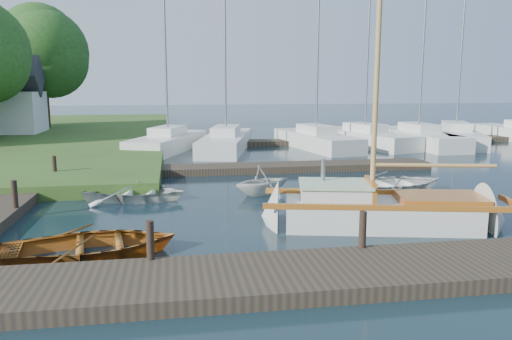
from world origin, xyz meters
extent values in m
plane|color=black|center=(0.00, 0.00, 0.00)|extent=(160.00, 160.00, 0.00)
cube|color=#2F271F|center=(0.00, -6.00, 0.15)|extent=(18.00, 2.20, 0.30)
cube|color=#2F271F|center=(-8.00, 2.00, 0.15)|extent=(2.20, 18.00, 0.30)
cube|color=#2F271F|center=(2.00, 6.50, 0.15)|extent=(14.00, 1.60, 0.30)
cube|color=#2F271F|center=(10.00, 16.00, 0.15)|extent=(30.00, 1.60, 0.30)
cylinder|color=black|center=(-3.00, -5.00, 0.70)|extent=(0.16, 0.16, 0.80)
cylinder|color=black|center=(1.50, -5.00, 0.70)|extent=(0.16, 0.16, 0.80)
cylinder|color=black|center=(-7.00, 0.00, 0.70)|extent=(0.16, 0.16, 0.80)
cylinder|color=black|center=(-7.00, 5.00, 0.70)|extent=(0.16, 0.16, 0.80)
cube|color=silver|center=(2.95, -2.50, 0.23)|extent=(5.32, 3.07, 0.90)
cone|color=silver|center=(5.92, -3.18, 0.23)|extent=(1.71, 2.20, 1.96)
cone|color=silver|center=(0.08, -1.84, 0.23)|extent=(1.41, 2.13, 1.96)
cube|color=#9A3A12|center=(3.16, -1.58, 0.74)|extent=(6.07, 1.50, 0.14)
cube|color=#9A3A12|center=(2.74, -3.42, 0.74)|extent=(6.07, 1.50, 0.14)
cube|color=#9A3A12|center=(6.27, -3.26, 0.74)|extent=(0.36, 1.10, 0.14)
cube|color=silver|center=(1.78, -2.23, 0.90)|extent=(2.07, 1.77, 0.44)
cube|color=#ABC79D|center=(1.78, -2.23, 1.15)|extent=(2.19, 1.89, 0.08)
cube|color=#9A3A12|center=(2.71, -2.44, 0.98)|extent=(0.43, 1.39, 0.60)
cylinder|color=slate|center=(1.56, -1.87, 1.48)|extent=(0.12, 0.12, 0.60)
cube|color=#9A3A12|center=(4.51, -2.86, 0.78)|extent=(2.48, 1.95, 0.20)
cylinder|color=olive|center=(2.76, -2.46, 4.88)|extent=(0.14, 0.14, 8.40)
cylinder|color=olive|center=(4.32, -2.81, 1.68)|extent=(3.14, 0.81, 0.10)
imported|color=#9A3A12|center=(-4.35, -3.83, 0.39)|extent=(4.13, 3.24, 0.78)
imported|color=silver|center=(-3.78, 1.75, 0.34)|extent=(3.76, 3.06, 0.69)
imported|color=silver|center=(0.54, 1.84, 0.57)|extent=(2.74, 2.60, 1.14)
imported|color=silver|center=(5.18, 1.41, 0.40)|extent=(4.29, 3.37, 0.81)
cube|color=silver|center=(-2.77, 14.20, 0.45)|extent=(4.82, 7.78, 0.90)
cube|color=silver|center=(-2.77, 14.20, 1.15)|extent=(2.27, 2.96, 0.50)
cylinder|color=slate|center=(-2.77, 14.20, 5.98)|extent=(0.12, 0.12, 10.16)
cube|color=silver|center=(0.57, 13.99, 0.45)|extent=(4.22, 9.13, 0.90)
cube|color=silver|center=(0.57, 13.99, 1.15)|extent=(2.09, 3.34, 0.50)
cylinder|color=slate|center=(0.57, 13.99, 5.22)|extent=(0.12, 0.12, 8.63)
cube|color=silver|center=(5.99, 13.92, 0.45)|extent=(3.62, 8.17, 0.90)
cube|color=silver|center=(5.99, 13.92, 1.15)|extent=(1.89, 2.98, 0.50)
cylinder|color=slate|center=(5.99, 13.92, 6.15)|extent=(0.12, 0.12, 10.49)
cube|color=silver|center=(9.33, 14.57, 0.45)|extent=(4.33, 8.28, 0.90)
cube|color=silver|center=(9.33, 14.57, 1.15)|extent=(2.12, 3.07, 0.50)
cylinder|color=slate|center=(9.33, 14.57, 6.52)|extent=(0.12, 0.12, 11.24)
cube|color=silver|center=(12.66, 14.07, 0.45)|extent=(2.30, 8.62, 0.90)
cube|color=silver|center=(12.66, 14.07, 1.15)|extent=(1.43, 3.03, 0.50)
cylinder|color=slate|center=(12.66, 14.07, 5.42)|extent=(0.12, 0.12, 9.04)
cube|color=silver|center=(15.55, 14.64, 0.45)|extent=(5.27, 9.01, 0.90)
cube|color=silver|center=(15.55, 14.64, 1.15)|extent=(2.43, 3.39, 0.50)
cylinder|color=slate|center=(15.55, 14.64, 6.12)|extent=(0.12, 0.12, 10.43)
cube|color=white|center=(-14.00, 22.00, 1.90)|extent=(5.00, 4.00, 2.80)
cube|color=#313237|center=(-14.00, 22.00, 4.34)|extent=(5.25, 2.88, 2.88)
cylinder|color=#332114|center=(-12.00, 26.00, 2.34)|extent=(0.36, 0.36, 3.67)
sphere|color=#214415|center=(-12.00, 26.00, 6.11)|extent=(6.73, 6.73, 6.73)
sphere|color=#214415|center=(-11.50, 25.70, 5.60)|extent=(5.71, 5.71, 5.71)
sphere|color=#214415|center=(-12.40, 26.40, 6.82)|extent=(6.12, 6.12, 6.12)
camera|label=1|loc=(-2.49, -14.87, 3.80)|focal=35.00mm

